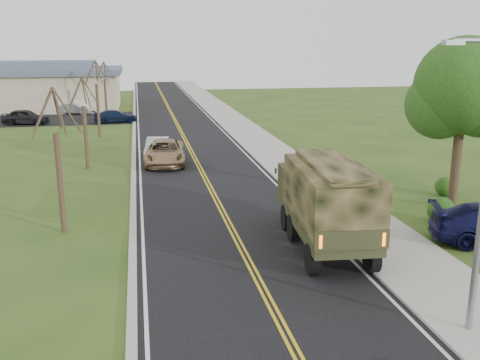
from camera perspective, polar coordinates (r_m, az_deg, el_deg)
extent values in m
plane|color=#2A4717|center=(15.04, 5.24, -16.64)|extent=(160.00, 160.00, 0.00)
cube|color=black|center=(53.05, -6.72, 5.92)|extent=(8.00, 120.00, 0.01)
cube|color=#9E998E|center=(53.49, -2.26, 6.14)|extent=(0.30, 120.00, 0.12)
cube|color=#9E998E|center=(53.78, -0.41, 6.18)|extent=(3.20, 120.00, 0.10)
cube|color=#9E998E|center=(52.92, -11.23, 5.77)|extent=(0.30, 120.00, 0.10)
cylinder|color=gray|center=(14.35, 24.24, 13.43)|extent=(1.40, 0.12, 0.12)
cube|color=gray|center=(13.97, 21.79, 13.46)|extent=(0.50, 0.22, 0.12)
cylinder|color=#38281C|center=(27.25, 22.10, 2.30)|extent=(0.44, 0.44, 5.04)
sphere|color=#1C4313|center=(26.82, 22.78, 9.26)|extent=(4.50, 4.50, 4.50)
sphere|color=#1C4313|center=(26.89, 20.57, 7.54)|extent=(3.24, 3.24, 3.24)
cylinder|color=#38281C|center=(23.29, -18.62, -0.38)|extent=(0.24, 0.24, 4.20)
cylinder|color=#38281C|center=(22.81, -17.99, 7.13)|extent=(1.01, 0.33, 1.90)
cylinder|color=#38281C|center=(23.36, -18.92, 7.02)|extent=(0.13, 1.29, 1.74)
cylinder|color=#38281C|center=(22.99, -20.31, 7.00)|extent=(0.98, 0.43, 1.90)
cylinder|color=#38281C|center=(22.34, -20.37, 6.60)|extent=(0.79, 1.05, 1.77)
cylinder|color=#38281C|center=(22.30, -18.69, 6.93)|extent=(0.58, 0.90, 1.90)
cylinder|color=#38281C|center=(34.99, -16.11, 4.36)|extent=(0.24, 0.24, 3.96)
cylinder|color=#38281C|center=(34.71, -15.68, 9.08)|extent=(0.96, 0.32, 1.79)
cylinder|color=#38281C|center=(35.21, -16.30, 8.98)|extent=(0.12, 1.22, 1.65)
cylinder|color=#38281C|center=(34.84, -17.13, 8.99)|extent=(0.93, 0.41, 1.79)
cylinder|color=#38281C|center=(34.23, -17.12, 8.78)|extent=(0.75, 0.99, 1.67)
cylinder|color=#38281C|center=(34.22, -16.08, 8.98)|extent=(0.55, 0.85, 1.80)
cylinder|color=#38281C|center=(46.80, -14.89, 7.15)|extent=(0.24, 0.24, 4.44)
cylinder|color=#38281C|center=(46.63, -14.50, 11.10)|extent=(1.07, 0.35, 2.00)
cylinder|color=#38281C|center=(47.18, -15.04, 11.00)|extent=(0.13, 1.36, 1.84)
cylinder|color=#38281C|center=(46.75, -15.73, 11.03)|extent=(1.03, 0.46, 2.00)
cylinder|color=#38281C|center=(46.06, -15.70, 10.89)|extent=(0.83, 1.10, 1.87)
cylinder|color=#38281C|center=(46.07, -14.82, 11.05)|extent=(0.61, 0.95, 2.01)
cylinder|color=#38281C|center=(58.72, -14.12, 8.40)|extent=(0.24, 0.24, 4.08)
cylinder|color=#38281C|center=(58.61, -13.84, 11.30)|extent=(0.99, 0.33, 1.84)
cylinder|color=#38281C|center=(59.11, -14.24, 11.22)|extent=(0.13, 1.25, 1.69)
cylinder|color=#38281C|center=(58.71, -14.74, 11.25)|extent=(0.95, 0.42, 1.85)
cylinder|color=#38281C|center=(58.07, -14.70, 11.15)|extent=(0.77, 1.02, 1.72)
cylinder|color=#38281C|center=(58.10, -14.06, 11.26)|extent=(0.57, 0.88, 1.85)
cube|color=tan|center=(69.68, -21.19, 8.80)|extent=(20.00, 12.00, 4.20)
cube|color=#475466|center=(69.53, -21.37, 10.77)|extent=(21.00, 13.00, 0.70)
cube|color=#475466|center=(69.50, -21.42, 11.34)|extent=(14.00, 8.00, 0.90)
cube|color=black|center=(59.20, -16.92, 6.28)|extent=(18.00, 10.00, 0.02)
cylinder|color=black|center=(18.67, 7.74, -8.38)|extent=(0.44, 1.13, 1.10)
cylinder|color=black|center=(19.26, 13.88, -7.96)|extent=(0.44, 1.13, 1.10)
cylinder|color=black|center=(21.58, 5.72, -5.13)|extent=(0.44, 1.13, 1.10)
cylinder|color=black|center=(22.09, 11.09, -4.86)|extent=(0.44, 1.13, 1.10)
cylinder|color=black|center=(22.88, 5.01, -3.97)|extent=(0.44, 1.13, 1.10)
cylinder|color=black|center=(23.36, 10.09, -3.75)|extent=(0.44, 1.13, 1.10)
cube|color=#32351D|center=(21.10, 8.89, -4.25)|extent=(2.96, 7.18, 0.35)
cube|color=#32351D|center=(23.23, 7.37, -0.27)|extent=(2.55, 2.09, 1.40)
cube|color=black|center=(24.03, 6.89, 0.73)|extent=(2.20, 0.26, 0.70)
cube|color=#32351D|center=(20.24, 9.53, -4.34)|extent=(2.92, 5.49, 0.15)
cube|color=black|center=(19.94, 9.66, -1.48)|extent=(2.92, 5.49, 2.00)
cube|color=black|center=(19.68, 9.79, 1.47)|extent=(2.03, 5.42, 0.25)
cube|color=#32351D|center=(17.77, 11.85, -6.29)|extent=(2.50, 0.32, 0.65)
cube|color=#FF590C|center=(17.43, 8.60, -6.55)|extent=(0.10, 0.05, 0.45)
cube|color=#FF590C|center=(18.07, 15.10, -6.14)|extent=(0.10, 0.05, 0.45)
imported|color=#A5845D|center=(35.51, -8.02, 2.94)|extent=(2.86, 5.67, 1.54)
imported|color=silver|center=(37.27, -8.79, 3.35)|extent=(2.00, 4.42, 1.41)
imported|color=black|center=(56.52, -21.89, 6.27)|extent=(4.63, 2.43, 1.50)
imported|color=#BBBBC1|center=(63.14, -17.19, 7.31)|extent=(4.14, 2.53, 1.29)
imported|color=#0E1833|center=(55.28, -13.14, 6.63)|extent=(4.53, 2.51, 1.24)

